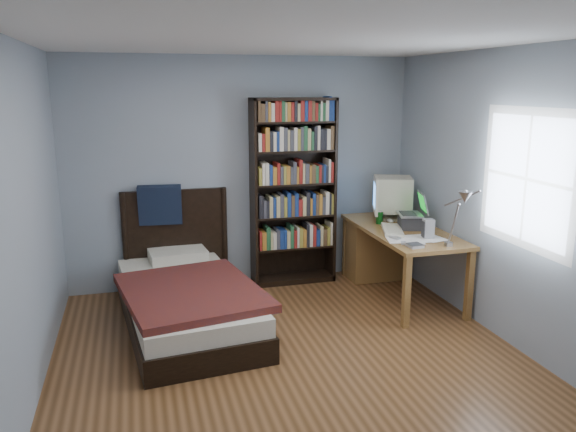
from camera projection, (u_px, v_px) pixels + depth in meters
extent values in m
plane|color=#513217|center=(295.00, 366.00, 4.48)|extent=(4.20, 4.20, 0.00)
plane|color=white|center=(296.00, 39.00, 3.91)|extent=(4.20, 4.20, 0.00)
cube|color=#949EAE|center=(243.00, 172.00, 6.17)|extent=(3.80, 0.04, 2.50)
cube|color=#949EAE|center=(444.00, 326.00, 2.22)|extent=(3.80, 0.04, 2.50)
cube|color=#949EAE|center=(20.00, 230.00, 3.70)|extent=(0.04, 4.20, 2.50)
cube|color=#949EAE|center=(514.00, 200.00, 4.69)|extent=(0.04, 4.20, 2.50)
cube|color=white|center=(527.00, 179.00, 4.50)|extent=(0.01, 1.14, 1.14)
cube|color=white|center=(526.00, 179.00, 4.50)|extent=(0.01, 1.00, 1.00)
cube|color=brown|center=(402.00, 231.00, 5.83)|extent=(0.75, 1.63, 0.04)
cube|color=brown|center=(406.00, 292.00, 5.11)|extent=(0.06, 0.06, 0.69)
cube|color=brown|center=(469.00, 286.00, 5.28)|extent=(0.06, 0.06, 0.69)
cube|color=brown|center=(346.00, 247.00, 6.55)|extent=(0.06, 0.06, 0.69)
cube|color=brown|center=(396.00, 243.00, 6.72)|extent=(0.06, 0.06, 0.69)
cube|color=brown|center=(377.00, 249.00, 6.48)|extent=(0.69, 0.40, 0.68)
cube|color=beige|center=(389.00, 218.00, 6.25)|extent=(0.32, 0.30, 0.03)
cylinder|color=beige|center=(389.00, 214.00, 6.24)|extent=(0.10, 0.10, 0.06)
cube|color=beige|center=(393.00, 194.00, 6.20)|extent=(0.51, 0.50, 0.38)
cube|color=beige|center=(376.00, 195.00, 6.14)|extent=(0.17, 0.39, 0.40)
cube|color=#3F80E3|center=(375.00, 195.00, 6.14)|extent=(0.11, 0.29, 0.26)
cube|color=#2D2D30|center=(409.00, 222.00, 5.83)|extent=(0.26, 0.29, 0.14)
cube|color=#B2B2B7|center=(410.00, 214.00, 5.81)|extent=(0.31, 0.36, 0.02)
cube|color=#2D2D30|center=(408.00, 213.00, 5.80)|extent=(0.21, 0.27, 0.00)
cube|color=#B2B2B7|center=(423.00, 203.00, 5.82)|extent=(0.15, 0.32, 0.22)
cube|color=#0CBF26|center=(422.00, 203.00, 5.82)|extent=(0.12, 0.26, 0.17)
cube|color=#99999E|center=(449.00, 244.00, 5.19)|extent=(0.06, 0.05, 0.04)
cylinder|color=#99999E|center=(454.00, 224.00, 5.09)|extent=(0.02, 0.14, 0.39)
cylinder|color=#99999E|center=(462.00, 198.00, 4.80)|extent=(0.16, 0.32, 0.19)
cone|color=#99999E|center=(465.00, 198.00, 4.63)|extent=(0.12, 0.12, 0.10)
cube|color=beige|center=(392.00, 230.00, 5.71)|extent=(0.34, 0.52, 0.05)
cube|color=gray|center=(428.00, 229.00, 5.43)|extent=(0.11, 0.11, 0.19)
cylinder|color=#063107|center=(380.00, 218.00, 6.03)|extent=(0.07, 0.07, 0.13)
ellipsoid|color=silver|center=(390.00, 221.00, 6.09)|extent=(0.06, 0.11, 0.04)
cube|color=#B2B2B7|center=(395.00, 238.00, 5.44)|extent=(0.09, 0.12, 0.02)
cube|color=gray|center=(403.00, 243.00, 5.26)|extent=(0.07, 0.09, 0.02)
cube|color=gray|center=(415.00, 246.00, 5.16)|extent=(0.13, 0.13, 0.03)
cube|color=black|center=(254.00, 194.00, 6.09)|extent=(0.03, 0.30, 2.06)
cube|color=black|center=(331.00, 190.00, 6.32)|extent=(0.03, 0.30, 2.06)
cube|color=black|center=(293.00, 99.00, 5.97)|extent=(0.93, 0.30, 0.03)
cube|color=black|center=(293.00, 278.00, 6.43)|extent=(0.93, 0.30, 0.06)
cube|color=black|center=(290.00, 190.00, 6.34)|extent=(0.93, 0.02, 2.06)
cube|color=olive|center=(294.00, 190.00, 6.18)|extent=(0.85, 0.22, 1.86)
cube|color=black|center=(186.00, 313.00, 5.24)|extent=(1.28, 2.22, 0.22)
cube|color=beige|center=(186.00, 294.00, 5.20)|extent=(1.23, 2.16, 0.16)
cube|color=maroon|center=(191.00, 292.00, 4.93)|extent=(1.35, 1.55, 0.07)
cube|color=beige|center=(178.00, 255.00, 5.93)|extent=(0.62, 0.43, 0.12)
cube|color=black|center=(176.00, 240.00, 6.09)|extent=(1.12, 0.05, 1.10)
cylinder|color=black|center=(125.00, 244.00, 5.93)|extent=(0.06, 0.06, 1.10)
cylinder|color=black|center=(225.00, 237.00, 6.21)|extent=(0.06, 0.06, 1.10)
cube|color=black|center=(160.00, 205.00, 5.93)|extent=(0.46, 0.20, 0.43)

